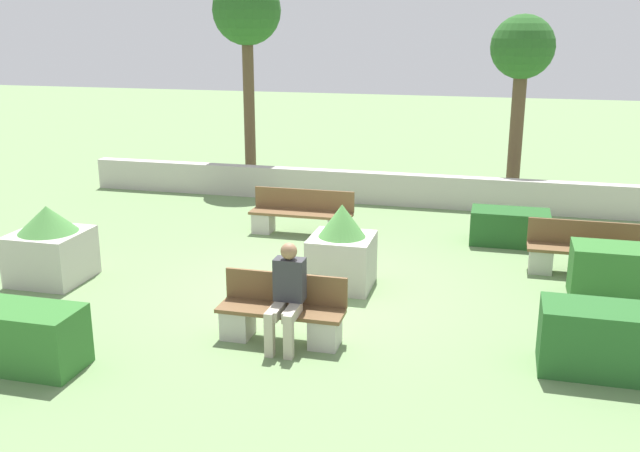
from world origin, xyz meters
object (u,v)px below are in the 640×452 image
(planter_corner_left, at_px, (342,250))
(planter_corner_right, at_px, (50,246))
(bench_right_side, at_px, (301,218))
(tree_center_left, at_px, (522,54))
(bench_front, at_px, (282,317))
(tree_leftmost, at_px, (247,16))
(person_seated_man, at_px, (287,292))
(bench_left_side, at_px, (586,255))

(planter_corner_left, xyz_separation_m, planter_corner_right, (-4.46, -0.87, -0.01))
(bench_right_side, height_order, tree_center_left, tree_center_left)
(tree_center_left, bearing_deg, bench_front, -107.61)
(tree_leftmost, bearing_deg, bench_right_side, -58.77)
(bench_front, bearing_deg, planter_corner_right, 163.86)
(bench_right_side, distance_m, tree_leftmost, 6.08)
(planter_corner_left, height_order, tree_leftmost, tree_leftmost)
(planter_corner_left, bearing_deg, tree_leftmost, 120.09)
(bench_front, distance_m, planter_corner_right, 4.32)
(tree_leftmost, bearing_deg, tree_center_left, 2.98)
(bench_front, relative_size, planter_corner_right, 1.35)
(planter_corner_right, height_order, tree_center_left, tree_center_left)
(planter_corner_right, xyz_separation_m, tree_center_left, (7.02, 7.85, 2.65))
(person_seated_man, bearing_deg, bench_right_side, 103.75)
(bench_right_side, relative_size, tree_center_left, 0.48)
(planter_corner_right, relative_size, tree_center_left, 0.29)
(bench_left_side, xyz_separation_m, person_seated_man, (-3.88, -3.70, 0.40))
(bench_front, distance_m, tree_leftmost, 10.12)
(bench_left_side, xyz_separation_m, tree_leftmost, (-7.53, 5.16, 3.72))
(bench_right_side, bearing_deg, bench_left_side, -14.47)
(bench_right_side, bearing_deg, tree_center_left, 45.86)
(bench_front, xyz_separation_m, tree_center_left, (2.87, 9.05, 2.90))
(bench_front, relative_size, tree_center_left, 0.40)
(tree_leftmost, bearing_deg, bench_front, -67.92)
(bench_right_side, relative_size, planter_corner_left, 1.51)
(planter_corner_left, relative_size, planter_corner_right, 1.08)
(bench_front, xyz_separation_m, planter_corner_right, (-4.15, 1.20, 0.25))
(bench_left_side, xyz_separation_m, planter_corner_right, (-8.14, -2.36, 0.24))
(planter_corner_left, height_order, tree_center_left, tree_center_left)
(planter_corner_right, bearing_deg, bench_left_side, 16.18)
(tree_leftmost, bearing_deg, bench_left_side, -34.40)
(bench_front, relative_size, planter_corner_left, 1.25)
(bench_front, relative_size, tree_leftmost, 0.32)
(bench_front, height_order, person_seated_man, person_seated_man)
(person_seated_man, relative_size, tree_center_left, 0.32)
(bench_left_side, bearing_deg, planter_corner_left, -147.25)
(bench_left_side, relative_size, planter_corner_left, 1.41)
(tree_center_left, bearing_deg, bench_right_side, -131.32)
(bench_left_side, distance_m, tree_center_left, 6.31)
(person_seated_man, bearing_deg, tree_center_left, 73.31)
(bench_front, xyz_separation_m, person_seated_man, (0.12, -0.14, 0.41))
(person_seated_man, relative_size, planter_corner_right, 1.09)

